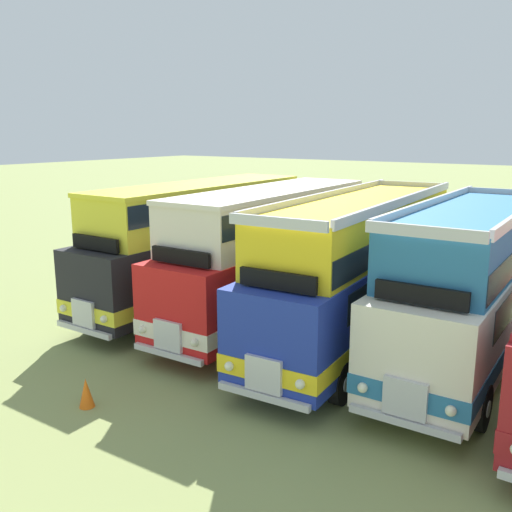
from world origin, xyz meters
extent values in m
cube|color=black|center=(-11.22, 0.03, 1.70)|extent=(2.53, 10.40, 2.30)
cube|color=yellow|center=(-11.22, 0.03, 1.10)|extent=(2.57, 10.44, 0.44)
cube|color=#19232D|center=(-11.22, 0.43, 2.30)|extent=(2.55, 8.00, 0.76)
cube|color=#19232D|center=(-11.20, -5.10, 2.35)|extent=(2.20, 0.11, 0.90)
cube|color=silver|center=(-11.20, -5.21, 1.10)|extent=(0.90, 0.12, 0.80)
cube|color=silver|center=(-11.20, -5.24, 0.60)|extent=(2.30, 0.15, 0.16)
sphere|color=#EAEACC|center=(-10.30, -5.22, 1.10)|extent=(0.22, 0.22, 0.22)
sphere|color=#EAEACC|center=(-12.10, -5.22, 1.10)|extent=(0.22, 0.22, 0.22)
cube|color=yellow|center=(-11.22, 0.28, 3.60)|extent=(2.43, 9.49, 1.50)
cube|color=yellow|center=(-11.22, 0.28, 4.42)|extent=(2.49, 9.60, 0.14)
cube|color=#19232D|center=(-11.22, 0.28, 3.90)|extent=(2.47, 9.40, 0.68)
cube|color=black|center=(-11.20, -4.61, 3.10)|extent=(1.90, 0.13, 0.40)
cylinder|color=black|center=(-10.06, -3.56, 0.52)|extent=(0.28, 1.04, 1.04)
cylinder|color=silver|center=(-9.91, -3.56, 0.52)|extent=(0.02, 0.36, 0.36)
cylinder|color=black|center=(-12.36, -3.56, 0.52)|extent=(0.28, 1.04, 1.04)
cylinder|color=silver|center=(-12.51, -3.56, 0.52)|extent=(0.02, 0.36, 0.36)
cylinder|color=black|center=(-10.08, 3.43, 0.52)|extent=(0.28, 1.04, 1.04)
cylinder|color=silver|center=(-9.93, 3.43, 0.52)|extent=(0.02, 0.36, 0.36)
cylinder|color=black|center=(-12.38, 3.42, 0.52)|extent=(0.28, 1.04, 1.04)
cylinder|color=silver|center=(-12.53, 3.42, 0.52)|extent=(0.02, 0.36, 0.36)
cube|color=red|center=(-8.01, -0.18, 1.70)|extent=(2.76, 9.97, 2.30)
cube|color=silver|center=(-8.01, -0.18, 1.10)|extent=(2.80, 10.01, 0.44)
cube|color=#19232D|center=(-8.02, 0.22, 2.30)|extent=(2.73, 7.57, 0.76)
cube|color=#19232D|center=(-7.88, -5.07, 2.35)|extent=(2.20, 0.16, 0.90)
cube|color=silver|center=(-7.88, -5.18, 1.10)|extent=(0.90, 0.14, 0.80)
cube|color=silver|center=(-7.88, -5.21, 0.60)|extent=(2.30, 0.20, 0.16)
sphere|color=#EAEACC|center=(-6.98, -5.17, 1.10)|extent=(0.22, 0.22, 0.22)
sphere|color=#EAEACC|center=(-8.78, -5.21, 1.10)|extent=(0.22, 0.22, 0.22)
cube|color=silver|center=(-8.02, 0.07, 3.60)|extent=(2.63, 9.07, 1.50)
cube|color=silver|center=(-8.02, 0.07, 4.42)|extent=(2.70, 9.17, 0.14)
cube|color=#19232D|center=(-8.02, 0.07, 3.90)|extent=(2.67, 8.97, 0.68)
cube|color=black|center=(-7.90, -4.58, 3.10)|extent=(1.90, 0.17, 0.40)
cylinder|color=black|center=(-6.77, -3.50, 0.52)|extent=(0.31, 1.05, 1.04)
cylinder|color=silver|center=(-6.63, -3.50, 0.52)|extent=(0.03, 0.36, 0.36)
cylinder|color=black|center=(-9.07, -3.56, 0.52)|extent=(0.31, 1.05, 1.04)
cylinder|color=silver|center=(-9.22, -3.56, 0.52)|extent=(0.03, 0.36, 0.36)
cylinder|color=black|center=(-6.94, 3.01, 0.52)|extent=(0.31, 1.05, 1.04)
cylinder|color=silver|center=(-6.79, 3.01, 0.52)|extent=(0.03, 0.36, 0.36)
cylinder|color=black|center=(-9.24, 2.95, 0.52)|extent=(0.31, 1.05, 1.04)
cylinder|color=silver|center=(-9.39, 2.94, 0.52)|extent=(0.03, 0.36, 0.36)
cube|color=#1E339E|center=(-4.81, -0.11, 1.70)|extent=(3.12, 11.38, 2.30)
cube|color=yellow|center=(-4.81, -0.11, 1.10)|extent=(3.17, 11.42, 0.44)
cube|color=#19232D|center=(-4.83, 0.29, 2.30)|extent=(3.02, 8.98, 0.76)
cube|color=#19232D|center=(-4.50, -5.67, 2.35)|extent=(2.20, 0.22, 0.90)
cube|color=silver|center=(-4.49, -5.78, 1.10)|extent=(0.91, 0.17, 0.80)
cube|color=silver|center=(-4.49, -5.81, 0.60)|extent=(2.30, 0.27, 0.16)
sphere|color=#EAEACC|center=(-3.59, -5.74, 1.10)|extent=(0.22, 0.22, 0.22)
sphere|color=#EAEACC|center=(-5.39, -5.84, 1.10)|extent=(0.22, 0.22, 0.22)
cube|color=yellow|center=(-4.82, 0.14, 3.60)|extent=(2.97, 10.47, 1.50)
cube|color=silver|center=(-4.52, -5.23, 4.40)|extent=(2.40, 0.23, 0.24)
cube|color=silver|center=(-5.08, 4.81, 4.40)|extent=(2.40, 0.23, 0.24)
cube|color=silver|center=(-3.62, 0.20, 4.40)|extent=(0.68, 10.34, 0.24)
cube|color=silver|center=(-6.02, 0.07, 4.40)|extent=(0.68, 10.34, 0.24)
cube|color=#19232D|center=(-4.82, 0.14, 3.30)|extent=(3.01, 10.37, 0.64)
cube|color=black|center=(-4.52, -5.18, 3.10)|extent=(1.90, 0.23, 0.40)
cylinder|color=black|center=(-3.43, -4.07, 0.52)|extent=(0.34, 1.05, 1.04)
cylinder|color=silver|center=(-3.28, -4.06, 0.52)|extent=(0.04, 0.36, 0.36)
cylinder|color=black|center=(-5.73, -4.20, 0.52)|extent=(0.34, 1.05, 1.04)
cylinder|color=silver|center=(-5.88, -4.21, 0.52)|extent=(0.04, 0.36, 0.36)
cylinder|color=black|center=(-3.87, 3.77, 0.52)|extent=(0.34, 1.05, 1.04)
cylinder|color=silver|center=(-3.72, 3.78, 0.52)|extent=(0.04, 0.36, 0.36)
cylinder|color=black|center=(-6.17, 3.64, 0.52)|extent=(0.34, 1.05, 1.04)
cylinder|color=silver|center=(-6.32, 3.64, 0.52)|extent=(0.04, 0.36, 0.36)
cube|color=silver|center=(-1.60, -0.21, 1.70)|extent=(2.63, 9.76, 2.30)
cube|color=teal|center=(-1.60, -0.21, 1.10)|extent=(2.67, 9.80, 0.44)
cube|color=#19232D|center=(-1.61, 0.19, 2.30)|extent=(2.63, 7.36, 0.76)
cube|color=#19232D|center=(-1.54, -5.02, 2.35)|extent=(2.20, 0.13, 0.90)
cube|color=silver|center=(-1.54, -5.13, 1.10)|extent=(0.90, 0.13, 0.80)
cube|color=silver|center=(-1.54, -5.16, 0.60)|extent=(2.30, 0.17, 0.16)
sphere|color=#EAEACC|center=(-0.64, -5.13, 1.10)|extent=(0.22, 0.22, 0.22)
sphere|color=#EAEACC|center=(-2.44, -5.15, 1.10)|extent=(0.22, 0.22, 0.22)
cube|color=teal|center=(-1.61, 0.04, 3.60)|extent=(2.52, 8.86, 1.50)
cube|color=silver|center=(-1.54, -4.58, 4.40)|extent=(2.40, 0.13, 0.24)
cube|color=silver|center=(-1.66, 3.95, 4.40)|extent=(2.40, 0.13, 0.24)
cube|color=silver|center=(-2.81, 0.02, 4.40)|extent=(0.22, 8.83, 0.24)
cube|color=#19232D|center=(-1.61, 0.04, 3.30)|extent=(2.56, 8.76, 0.64)
cube|color=black|center=(-1.54, -4.53, 3.10)|extent=(1.90, 0.15, 0.40)
cylinder|color=black|center=(-0.41, -3.46, 0.52)|extent=(0.29, 1.04, 1.04)
cylinder|color=silver|center=(-0.26, -3.46, 0.52)|extent=(0.02, 0.36, 0.36)
cylinder|color=black|center=(-2.71, -3.49, 0.52)|extent=(0.29, 1.04, 1.04)
cylinder|color=silver|center=(-2.86, -3.50, 0.52)|extent=(0.02, 0.36, 0.36)
cylinder|color=black|center=(-2.79, 2.83, 0.52)|extent=(0.29, 1.04, 1.04)
cylinder|color=silver|center=(-2.94, 2.83, 0.52)|extent=(0.02, 0.36, 0.36)
cylinder|color=silver|center=(0.27, -4.20, 0.52)|extent=(0.02, 0.36, 0.36)
cone|color=orange|center=(-8.27, -7.57, 0.35)|extent=(0.36, 0.36, 0.71)
cylinder|color=#8C704C|center=(-14.22, 9.39, 0.53)|extent=(0.08, 0.08, 1.05)
cylinder|color=#8C704C|center=(-8.53, 9.39, 0.53)|extent=(0.08, 0.08, 1.05)
cylinder|color=#8C704C|center=(-2.84, 9.39, 0.53)|extent=(0.08, 0.08, 1.05)
camera|label=1|loc=(1.79, -15.32, 6.31)|focal=39.36mm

